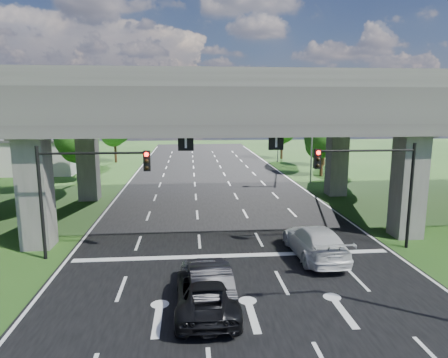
{
  "coord_description": "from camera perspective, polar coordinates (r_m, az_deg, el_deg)",
  "views": [
    {
      "loc": [
        -2.31,
        -16.82,
        7.92
      ],
      "look_at": [
        -0.23,
        7.09,
        3.59
      ],
      "focal_mm": 32.0,
      "sensor_mm": 36.0,
      "label": 1
    }
  ],
  "objects": [
    {
      "name": "ground",
      "position": [
        18.74,
        2.66,
        -14.8
      ],
      "size": [
        160.0,
        160.0,
        0.0
      ],
      "primitive_type": "plane",
      "color": "#204315",
      "rests_on": "ground"
    },
    {
      "name": "road",
      "position": [
        28.06,
        -0.06,
        -6.15
      ],
      "size": [
        18.0,
        120.0,
        0.03
      ],
      "primitive_type": "cube",
      "color": "black",
      "rests_on": "ground"
    },
    {
      "name": "overpass",
      "position": [
        28.91,
        -0.41,
        10.22
      ],
      "size": [
        80.0,
        15.0,
        10.0
      ],
      "color": "#353331",
      "rests_on": "ground"
    },
    {
      "name": "signal_right",
      "position": [
        23.41,
        20.75,
        0.37
      ],
      "size": [
        5.76,
        0.54,
        6.0
      ],
      "color": "black",
      "rests_on": "ground"
    },
    {
      "name": "signal_left",
      "position": [
        21.81,
        -19.55,
        -0.24
      ],
      "size": [
        5.76,
        0.54,
        6.0
      ],
      "color": "black",
      "rests_on": "ground"
    },
    {
      "name": "streetlight_far",
      "position": [
        42.72,
        12.01,
        7.22
      ],
      "size": [
        3.38,
        0.25,
        10.0
      ],
      "color": "gray",
      "rests_on": "ground"
    },
    {
      "name": "streetlight_beyond",
      "position": [
        58.2,
        7.4,
        8.1
      ],
      "size": [
        3.38,
        0.25,
        10.0
      ],
      "color": "gray",
      "rests_on": "ground"
    },
    {
      "name": "tree_left_near",
      "position": [
        44.49,
        -20.25,
        5.6
      ],
      "size": [
        4.5,
        4.5,
        7.8
      ],
      "color": "black",
      "rests_on": "ground"
    },
    {
      "name": "tree_left_mid",
      "position": [
        53.02,
        -21.1,
        5.49
      ],
      "size": [
        3.91,
        3.9,
        6.76
      ],
      "color": "black",
      "rests_on": "ground"
    },
    {
      "name": "tree_left_far",
      "position": [
        59.84,
        -15.35,
        7.2
      ],
      "size": [
        4.8,
        4.8,
        8.32
      ],
      "color": "black",
      "rests_on": "ground"
    },
    {
      "name": "tree_right_near",
      "position": [
        47.5,
        13.96,
        5.79
      ],
      "size": [
        4.2,
        4.2,
        7.28
      ],
      "color": "black",
      "rests_on": "ground"
    },
    {
      "name": "tree_right_mid",
      "position": [
        56.05,
        14.23,
        6.08
      ],
      "size": [
        3.91,
        3.9,
        6.76
      ],
      "color": "black",
      "rests_on": "ground"
    },
    {
      "name": "tree_right_far",
      "position": [
        62.57,
        8.35,
        7.27
      ],
      "size": [
        4.5,
        4.5,
        7.8
      ],
      "color": "black",
      "rests_on": "ground"
    },
    {
      "name": "car_silver",
      "position": [
        17.61,
        -2.98,
        -13.73
      ],
      "size": [
        2.19,
        4.53,
        1.49
      ],
      "primitive_type": "imported",
      "rotation": [
        0.0,
        0.0,
        3.24
      ],
      "color": "#999BA0",
      "rests_on": "road"
    },
    {
      "name": "car_dark",
      "position": [
        17.12,
        -2.16,
        -14.3
      ],
      "size": [
        1.95,
        4.87,
        1.58
      ],
      "primitive_type": "imported",
      "rotation": [
        0.0,
        0.0,
        3.2
      ],
      "color": "black",
      "rests_on": "road"
    },
    {
      "name": "car_white",
      "position": [
        22.05,
        12.87,
        -8.72
      ],
      "size": [
        2.5,
        5.79,
        1.66
      ],
      "primitive_type": "imported",
      "rotation": [
        0.0,
        0.0,
        3.17
      ],
      "color": "silver",
      "rests_on": "road"
    },
    {
      "name": "car_trailing",
      "position": [
        16.32,
        -2.55,
        -15.88
      ],
      "size": [
        2.39,
        5.16,
        1.43
      ],
      "primitive_type": "imported",
      "rotation": [
        0.0,
        0.0,
        3.14
      ],
      "color": "black",
      "rests_on": "road"
    }
  ]
}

